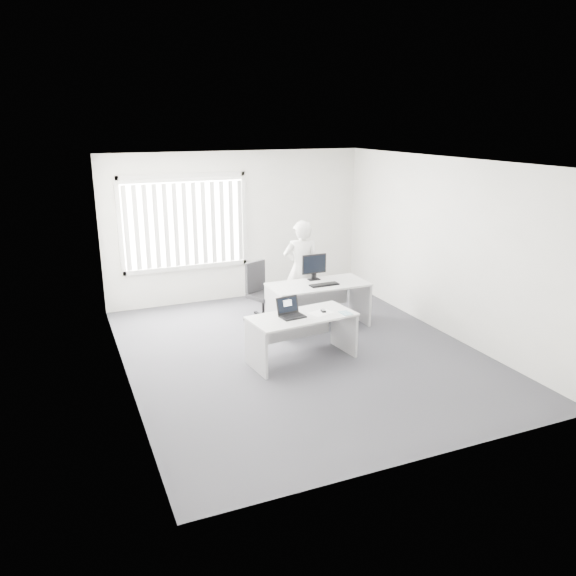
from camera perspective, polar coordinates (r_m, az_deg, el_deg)
name	(u,v)px	position (r m, az deg, el deg)	size (l,w,h in m)	color
ground	(301,352)	(8.45, 1.29, -6.57)	(6.00, 6.00, 0.00)	#434349
wall_back	(237,226)	(10.74, -5.24, 6.25)	(5.00, 0.02, 2.80)	white
wall_front	(430,332)	(5.52, 14.24, -4.36)	(5.00, 0.02, 2.80)	white
wall_left	(120,280)	(7.37, -16.68, 0.74)	(0.02, 6.00, 2.80)	white
wall_right	(445,247)	(9.28, 15.62, 4.04)	(0.02, 6.00, 2.80)	white
ceiling	(302,161)	(7.78, 1.43, 12.74)	(5.00, 6.00, 0.02)	silver
window	(185,223)	(10.42, -10.47, 6.56)	(2.32, 0.06, 1.76)	silver
blinds	(185,225)	(10.37, -10.38, 6.35)	(2.20, 0.10, 1.50)	white
desk_near	(302,328)	(8.01, 1.43, -4.07)	(1.57, 0.87, 0.69)	silver
desk_far	(318,296)	(9.32, 3.08, -0.78)	(1.64, 0.78, 0.75)	silver
office_chair	(262,302)	(9.70, -2.68, -1.46)	(0.76, 0.76, 1.02)	black
person	(301,269)	(9.72, 1.37, 1.92)	(0.63, 0.41, 1.72)	silver
laptop	(293,308)	(7.82, 0.47, -2.08)	(0.34, 0.30, 0.26)	black
paper_sheet	(321,313)	(8.06, 3.36, -2.52)	(0.33, 0.23, 0.00)	white
mouse	(323,310)	(8.09, 3.61, -2.30)	(0.06, 0.10, 0.04)	#A7A7A9
booklet	(346,313)	(8.06, 5.89, -2.55)	(0.14, 0.20, 0.01)	silver
keyboard	(324,285)	(9.16, 3.70, 0.34)	(0.49, 0.16, 0.02)	black
monitor	(314,267)	(9.43, 2.66, 2.14)	(0.44, 0.13, 0.44)	black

